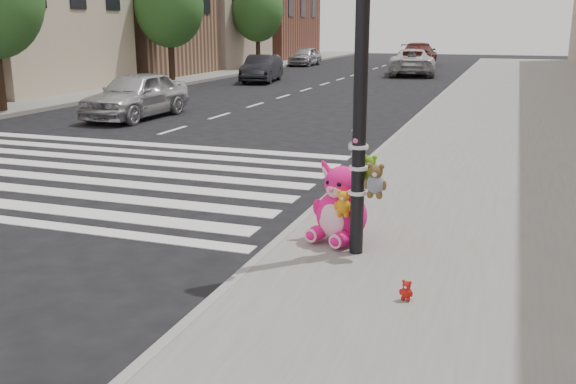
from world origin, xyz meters
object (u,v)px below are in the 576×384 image
at_px(red_teddy, 406,290).
at_px(car_dark_far, 262,69).
at_px(car_white_near, 412,62).
at_px(car_silver_far, 136,95).
at_px(signal_pole, 362,115).
at_px(pink_bunny, 340,209).

bearing_deg(red_teddy, car_dark_far, 125.02).
bearing_deg(car_white_near, car_dark_far, 38.44).
relative_size(red_teddy, car_dark_far, 0.05).
distance_m(red_teddy, car_silver_far, 15.09).
distance_m(signal_pole, car_silver_far, 13.70).
height_order(signal_pole, pink_bunny, signal_pole).
bearing_deg(red_teddy, car_silver_far, 142.55).
bearing_deg(signal_pole, red_teddy, -57.21).
distance_m(signal_pole, red_teddy, 2.13).
height_order(signal_pole, red_teddy, signal_pole).
relative_size(car_dark_far, car_white_near, 0.76).
relative_size(signal_pole, red_teddy, 18.68).
relative_size(red_teddy, car_silver_far, 0.05).
bearing_deg(red_teddy, car_white_near, 109.05).
height_order(red_teddy, car_white_near, car_white_near).
xyz_separation_m(pink_bunny, car_silver_far, (-9.02, 9.61, 0.15)).
bearing_deg(signal_pole, car_silver_far, 133.15).
bearing_deg(signal_pole, car_white_near, 97.55).
xyz_separation_m(car_silver_far, car_dark_far, (-1.06, 13.21, -0.04)).
xyz_separation_m(red_teddy, car_dark_far, (-11.18, 24.39, 0.42)).
distance_m(signal_pole, car_white_near, 30.40).
relative_size(red_teddy, car_white_near, 0.04).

